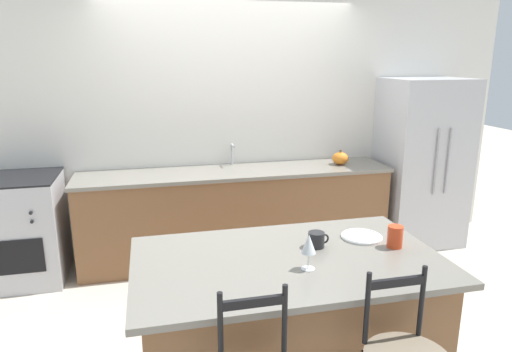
{
  "coord_description": "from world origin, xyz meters",
  "views": [
    {
      "loc": [
        -0.8,
        -3.89,
        1.97
      ],
      "look_at": [
        -0.04,
        -0.66,
        1.11
      ],
      "focal_mm": 32.0,
      "sensor_mm": 36.0,
      "label": 1
    }
  ],
  "objects_px": {
    "oven_range": "(17,229)",
    "wine_glass": "(309,245)",
    "tumbler_cup": "(395,237)",
    "refrigerator": "(421,163)",
    "coffee_mug": "(317,240)",
    "pumpkin_decoration": "(340,158)",
    "dinner_plate": "(362,236)"
  },
  "relations": [
    {
      "from": "refrigerator",
      "to": "pumpkin_decoration",
      "type": "relative_size",
      "value": 10.77
    },
    {
      "from": "tumbler_cup",
      "to": "refrigerator",
      "type": "bearing_deg",
      "value": 53.92
    },
    {
      "from": "wine_glass",
      "to": "coffee_mug",
      "type": "xyz_separation_m",
      "value": [
        0.14,
        0.26,
        -0.09
      ]
    },
    {
      "from": "tumbler_cup",
      "to": "oven_range",
      "type": "bearing_deg",
      "value": 141.77
    },
    {
      "from": "refrigerator",
      "to": "oven_range",
      "type": "height_order",
      "value": "refrigerator"
    },
    {
      "from": "wine_glass",
      "to": "coffee_mug",
      "type": "bearing_deg",
      "value": 61.03
    },
    {
      "from": "refrigerator",
      "to": "oven_range",
      "type": "xyz_separation_m",
      "value": [
        -4.0,
        -0.0,
        -0.4
      ]
    },
    {
      "from": "oven_range",
      "to": "dinner_plate",
      "type": "height_order",
      "value": "oven_range"
    },
    {
      "from": "coffee_mug",
      "to": "wine_glass",
      "type": "bearing_deg",
      "value": -118.97
    },
    {
      "from": "wine_glass",
      "to": "oven_range",
      "type": "bearing_deg",
      "value": 132.26
    },
    {
      "from": "coffee_mug",
      "to": "pumpkin_decoration",
      "type": "bearing_deg",
      "value": 62.96
    },
    {
      "from": "oven_range",
      "to": "tumbler_cup",
      "type": "bearing_deg",
      "value": -38.23
    },
    {
      "from": "coffee_mug",
      "to": "pumpkin_decoration",
      "type": "xyz_separation_m",
      "value": [
        0.98,
        1.92,
        0.02
      ]
    },
    {
      "from": "refrigerator",
      "to": "dinner_plate",
      "type": "bearing_deg",
      "value": -130.82
    },
    {
      "from": "oven_range",
      "to": "tumbler_cup",
      "type": "relative_size",
      "value": 7.5
    },
    {
      "from": "refrigerator",
      "to": "tumbler_cup",
      "type": "height_order",
      "value": "refrigerator"
    },
    {
      "from": "dinner_plate",
      "to": "wine_glass",
      "type": "height_order",
      "value": "wine_glass"
    },
    {
      "from": "tumbler_cup",
      "to": "pumpkin_decoration",
      "type": "relative_size",
      "value": 0.78
    },
    {
      "from": "refrigerator",
      "to": "coffee_mug",
      "type": "distance_m",
      "value": 2.69
    },
    {
      "from": "coffee_mug",
      "to": "tumbler_cup",
      "type": "height_order",
      "value": "tumbler_cup"
    },
    {
      "from": "wine_glass",
      "to": "dinner_plate",
      "type": "bearing_deg",
      "value": 35.3
    },
    {
      "from": "oven_range",
      "to": "wine_glass",
      "type": "relative_size",
      "value": 5.0
    },
    {
      "from": "pumpkin_decoration",
      "to": "coffee_mug",
      "type": "bearing_deg",
      "value": -117.04
    },
    {
      "from": "dinner_plate",
      "to": "pumpkin_decoration",
      "type": "height_order",
      "value": "pumpkin_decoration"
    },
    {
      "from": "oven_range",
      "to": "refrigerator",
      "type": "bearing_deg",
      "value": 0.01
    },
    {
      "from": "oven_range",
      "to": "pumpkin_decoration",
      "type": "height_order",
      "value": "pumpkin_decoration"
    },
    {
      "from": "wine_glass",
      "to": "tumbler_cup",
      "type": "bearing_deg",
      "value": 14.81
    },
    {
      "from": "dinner_plate",
      "to": "coffee_mug",
      "type": "distance_m",
      "value": 0.33
    },
    {
      "from": "tumbler_cup",
      "to": "wine_glass",
      "type": "bearing_deg",
      "value": -165.19
    },
    {
      "from": "oven_range",
      "to": "coffee_mug",
      "type": "xyz_separation_m",
      "value": [
        2.1,
        -1.9,
        0.47
      ]
    },
    {
      "from": "oven_range",
      "to": "wine_glass",
      "type": "height_order",
      "value": "wine_glass"
    },
    {
      "from": "dinner_plate",
      "to": "wine_glass",
      "type": "xyz_separation_m",
      "value": [
        -0.46,
        -0.33,
        0.13
      ]
    }
  ]
}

